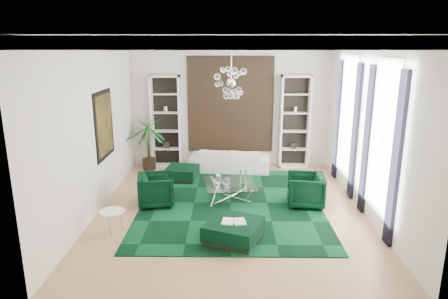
{
  "coord_description": "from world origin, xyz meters",
  "views": [
    {
      "loc": [
        -0.06,
        -8.58,
        3.68
      ],
      "look_at": [
        -0.16,
        0.5,
        1.28
      ],
      "focal_mm": 32.0,
      "sensor_mm": 36.0,
      "label": 1
    }
  ],
  "objects_px": {
    "sofa": "(230,160)",
    "armchair_left": "(156,190)",
    "ottoman_side": "(182,173)",
    "armchair_right": "(306,190)",
    "side_table": "(113,223)",
    "palm": "(148,135)",
    "ottoman_front": "(234,231)",
    "coffee_table": "(231,192)"
  },
  "relations": [
    {
      "from": "sofa",
      "to": "coffee_table",
      "type": "height_order",
      "value": "sofa"
    },
    {
      "from": "armchair_left",
      "to": "ottoman_front",
      "type": "bearing_deg",
      "value": -145.0
    },
    {
      "from": "sofa",
      "to": "armchair_right",
      "type": "xyz_separation_m",
      "value": [
        1.75,
        -2.65,
        0.04
      ]
    },
    {
      "from": "armchair_left",
      "to": "palm",
      "type": "relative_size",
      "value": 0.39
    },
    {
      "from": "ottoman_front",
      "to": "palm",
      "type": "distance_m",
      "value": 5.22
    },
    {
      "from": "side_table",
      "to": "palm",
      "type": "xyz_separation_m",
      "value": [
        -0.1,
        4.25,
        0.82
      ]
    },
    {
      "from": "sofa",
      "to": "armchair_left",
      "type": "xyz_separation_m",
      "value": [
        -1.75,
        -2.65,
        0.04
      ]
    },
    {
      "from": "armchair_left",
      "to": "coffee_table",
      "type": "height_order",
      "value": "armchair_left"
    },
    {
      "from": "ottoman_side",
      "to": "coffee_table",
      "type": "bearing_deg",
      "value": -47.05
    },
    {
      "from": "armchair_left",
      "to": "ottoman_side",
      "type": "distance_m",
      "value": 1.85
    },
    {
      "from": "side_table",
      "to": "armchair_left",
      "type": "bearing_deg",
      "value": 68.2
    },
    {
      "from": "side_table",
      "to": "palm",
      "type": "height_order",
      "value": "palm"
    },
    {
      "from": "ottoman_side",
      "to": "palm",
      "type": "bearing_deg",
      "value": 139.18
    },
    {
      "from": "ottoman_front",
      "to": "armchair_right",
      "type": "bearing_deg",
      "value": 45.83
    },
    {
      "from": "sofa",
      "to": "coffee_table",
      "type": "distance_m",
      "value": 2.3
    },
    {
      "from": "armchair_right",
      "to": "side_table",
      "type": "xyz_separation_m",
      "value": [
        -4.1,
        -1.5,
        -0.14
      ]
    },
    {
      "from": "ottoman_side",
      "to": "palm",
      "type": "xyz_separation_m",
      "value": [
        -1.1,
        0.95,
        0.88
      ]
    },
    {
      "from": "ottoman_side",
      "to": "ottoman_front",
      "type": "distance_m",
      "value": 3.82
    },
    {
      "from": "ottoman_front",
      "to": "coffee_table",
      "type": "bearing_deg",
      "value": 91.36
    },
    {
      "from": "coffee_table",
      "to": "ottoman_front",
      "type": "bearing_deg",
      "value": -88.64
    },
    {
      "from": "armchair_right",
      "to": "palm",
      "type": "xyz_separation_m",
      "value": [
        -4.2,
        2.75,
        0.68
      ]
    },
    {
      "from": "ottoman_side",
      "to": "armchair_left",
      "type": "bearing_deg",
      "value": -102.53
    },
    {
      "from": "side_table",
      "to": "sofa",
      "type": "bearing_deg",
      "value": 60.48
    },
    {
      "from": "armchair_right",
      "to": "coffee_table",
      "type": "distance_m",
      "value": 1.79
    },
    {
      "from": "armchair_right",
      "to": "palm",
      "type": "distance_m",
      "value": 5.07
    },
    {
      "from": "ottoman_side",
      "to": "side_table",
      "type": "xyz_separation_m",
      "value": [
        -1.0,
        -3.3,
        0.05
      ]
    },
    {
      "from": "sofa",
      "to": "palm",
      "type": "distance_m",
      "value": 2.56
    },
    {
      "from": "coffee_table",
      "to": "palm",
      "type": "bearing_deg",
      "value": 135.59
    },
    {
      "from": "sofa",
      "to": "side_table",
      "type": "distance_m",
      "value": 4.77
    },
    {
      "from": "armchair_left",
      "to": "ottoman_front",
      "type": "xyz_separation_m",
      "value": [
        1.8,
        -1.75,
        -0.18
      ]
    },
    {
      "from": "coffee_table",
      "to": "ottoman_side",
      "type": "distance_m",
      "value": 1.98
    },
    {
      "from": "armchair_left",
      "to": "armchair_right",
      "type": "height_order",
      "value": "armchair_right"
    },
    {
      "from": "sofa",
      "to": "palm",
      "type": "xyz_separation_m",
      "value": [
        -2.45,
        0.1,
        0.72
      ]
    },
    {
      "from": "coffee_table",
      "to": "ottoman_front",
      "type": "distance_m",
      "value": 2.1
    },
    {
      "from": "ottoman_front",
      "to": "side_table",
      "type": "xyz_separation_m",
      "value": [
        -2.4,
        0.25,
        0.04
      ]
    },
    {
      "from": "ottoman_front",
      "to": "palm",
      "type": "bearing_deg",
      "value": 119.05
    },
    {
      "from": "ottoman_front",
      "to": "palm",
      "type": "relative_size",
      "value": 0.46
    },
    {
      "from": "ottoman_front",
      "to": "ottoman_side",
      "type": "bearing_deg",
      "value": 111.52
    },
    {
      "from": "armchair_left",
      "to": "armchair_right",
      "type": "bearing_deg",
      "value": -100.81
    },
    {
      "from": "coffee_table",
      "to": "ottoman_front",
      "type": "xyz_separation_m",
      "value": [
        0.05,
        -2.1,
        -0.01
      ]
    },
    {
      "from": "sofa",
      "to": "side_table",
      "type": "xyz_separation_m",
      "value": [
        -2.35,
        -4.15,
        -0.1
      ]
    },
    {
      "from": "armchair_right",
      "to": "coffee_table",
      "type": "height_order",
      "value": "armchair_right"
    }
  ]
}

